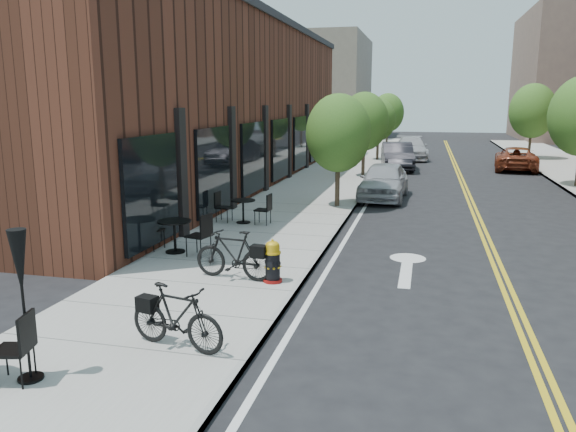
% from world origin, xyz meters
% --- Properties ---
extents(ground, '(120.00, 120.00, 0.00)m').
position_xyz_m(ground, '(0.00, 0.00, 0.00)').
color(ground, black).
rests_on(ground, ground).
extents(sidewalk_near, '(4.00, 70.00, 0.12)m').
position_xyz_m(sidewalk_near, '(-2.00, 10.00, 0.06)').
color(sidewalk_near, '#9E9B93').
rests_on(sidewalk_near, ground).
extents(building_near, '(5.00, 28.00, 7.00)m').
position_xyz_m(building_near, '(-6.50, 14.00, 3.50)').
color(building_near, '#442116').
rests_on(building_near, ground).
extents(bg_building_left, '(8.00, 14.00, 10.00)m').
position_xyz_m(bg_building_left, '(-8.00, 48.00, 5.00)').
color(bg_building_left, '#726656').
rests_on(bg_building_left, ground).
extents(tree_near_a, '(2.20, 2.20, 3.81)m').
position_xyz_m(tree_near_a, '(-0.60, 9.00, 2.60)').
color(tree_near_a, '#382B1E').
rests_on(tree_near_a, sidewalk_near).
extents(tree_near_b, '(2.30, 2.30, 3.98)m').
position_xyz_m(tree_near_b, '(-0.60, 17.00, 2.71)').
color(tree_near_b, '#382B1E').
rests_on(tree_near_b, sidewalk_near).
extents(tree_near_c, '(2.10, 2.10, 3.67)m').
position_xyz_m(tree_near_c, '(-0.60, 25.00, 2.53)').
color(tree_near_c, '#382B1E').
rests_on(tree_near_c, sidewalk_near).
extents(tree_near_d, '(2.40, 2.40, 4.11)m').
position_xyz_m(tree_near_d, '(-0.60, 33.00, 2.79)').
color(tree_near_d, '#382B1E').
rests_on(tree_near_d, sidewalk_near).
extents(tree_far_c, '(2.80, 2.80, 4.62)m').
position_xyz_m(tree_far_c, '(8.60, 28.00, 3.06)').
color(tree_far_c, '#382B1E').
rests_on(tree_far_c, sidewalk_far).
extents(fire_hydrant, '(0.48, 0.48, 0.87)m').
position_xyz_m(fire_hydrant, '(-0.56, 0.45, 0.53)').
color(fire_hydrant, maroon).
rests_on(fire_hydrant, sidewalk_near).
extents(bicycle_left, '(1.74, 0.68, 1.02)m').
position_xyz_m(bicycle_left, '(-1.38, 0.45, 0.63)').
color(bicycle_left, black).
rests_on(bicycle_left, sidewalk_near).
extents(bicycle_right, '(1.67, 0.80, 0.97)m').
position_xyz_m(bicycle_right, '(-1.11, -2.85, 0.60)').
color(bicycle_right, black).
rests_on(bicycle_right, sidewalk_near).
extents(bistro_set_b, '(1.91, 0.97, 1.01)m').
position_xyz_m(bistro_set_b, '(-3.42, 2.06, 0.63)').
color(bistro_set_b, black).
rests_on(bistro_set_b, sidewalk_near).
extents(bistro_set_c, '(1.69, 0.77, 0.90)m').
position_xyz_m(bistro_set_c, '(-2.88, 5.58, 0.57)').
color(bistro_set_c, black).
rests_on(bistro_set_c, sidewalk_near).
extents(patio_umbrella, '(0.32, 0.32, 2.01)m').
position_xyz_m(patio_umbrella, '(-2.57, -4.18, 1.56)').
color(patio_umbrella, black).
rests_on(patio_umbrella, sidewalk_near).
extents(parked_car_a, '(1.82, 4.18, 1.40)m').
position_xyz_m(parked_car_a, '(0.80, 11.43, 0.70)').
color(parked_car_a, '#A6A8AE').
rests_on(parked_car_a, ground).
extents(parked_car_b, '(2.11, 4.62, 1.47)m').
position_xyz_m(parked_car_b, '(0.80, 21.02, 0.73)').
color(parked_car_b, black).
rests_on(parked_car_b, ground).
extents(parked_car_c, '(2.33, 5.01, 1.42)m').
position_xyz_m(parked_car_c, '(1.34, 26.82, 0.71)').
color(parked_car_c, '#B0B0B5').
rests_on(parked_car_c, ground).
extents(parked_car_far, '(2.53, 4.71, 1.26)m').
position_xyz_m(parked_car_far, '(7.02, 22.27, 0.63)').
color(parked_car_far, maroon).
rests_on(parked_car_far, ground).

